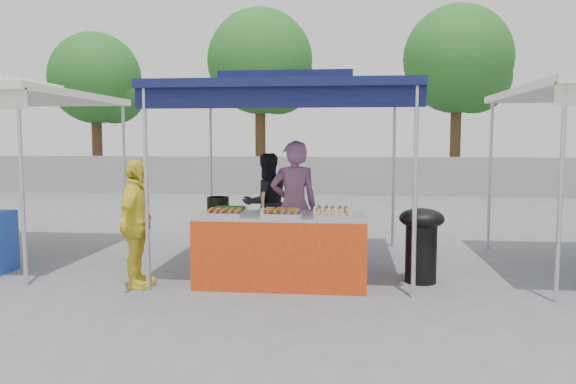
# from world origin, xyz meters

# --- Properties ---
(ground_plane) EXTENTS (80.00, 80.00, 0.00)m
(ground_plane) POSITION_xyz_m (0.00, 0.00, 0.00)
(ground_plane) COLOR slate
(back_wall) EXTENTS (40.00, 0.25, 1.20)m
(back_wall) POSITION_xyz_m (0.00, 11.00, 0.60)
(back_wall) COLOR gray
(back_wall) RESTS_ON ground_plane
(main_canopy) EXTENTS (3.20, 3.20, 2.57)m
(main_canopy) POSITION_xyz_m (0.00, 0.97, 2.37)
(main_canopy) COLOR silver
(main_canopy) RESTS_ON ground_plane
(tree_0) EXTENTS (3.30, 3.20, 5.51)m
(tree_0) POSITION_xyz_m (-8.06, 12.68, 3.76)
(tree_0) COLOR #45301A
(tree_0) RESTS_ON ground_plane
(tree_1) EXTENTS (3.67, 3.64, 6.26)m
(tree_1) POSITION_xyz_m (-2.19, 12.95, 4.28)
(tree_1) COLOR #45301A
(tree_1) RESTS_ON ground_plane
(tree_2) EXTENTS (3.69, 3.66, 6.29)m
(tree_2) POSITION_xyz_m (4.53, 13.27, 4.30)
(tree_2) COLOR #45301A
(tree_2) RESTS_ON ground_plane
(vendor_table) EXTENTS (2.00, 0.80, 0.85)m
(vendor_table) POSITION_xyz_m (0.00, -0.10, 0.43)
(vendor_table) COLOR red
(vendor_table) RESTS_ON ground_plane
(food_tray_fl) EXTENTS (0.42, 0.30, 0.07)m
(food_tray_fl) POSITION_xyz_m (-0.64, -0.34, 0.88)
(food_tray_fl) COLOR silver
(food_tray_fl) RESTS_ON vendor_table
(food_tray_fm) EXTENTS (0.42, 0.30, 0.07)m
(food_tray_fm) POSITION_xyz_m (0.05, -0.34, 0.88)
(food_tray_fm) COLOR silver
(food_tray_fm) RESTS_ON vendor_table
(food_tray_fr) EXTENTS (0.42, 0.30, 0.07)m
(food_tray_fr) POSITION_xyz_m (0.62, -0.34, 0.88)
(food_tray_fr) COLOR silver
(food_tray_fr) RESTS_ON vendor_table
(food_tray_bl) EXTENTS (0.42, 0.30, 0.07)m
(food_tray_bl) POSITION_xyz_m (-0.64, -0.03, 0.88)
(food_tray_bl) COLOR silver
(food_tray_bl) RESTS_ON vendor_table
(food_tray_bm) EXTENTS (0.42, 0.30, 0.07)m
(food_tray_bm) POSITION_xyz_m (-0.02, -0.02, 0.88)
(food_tray_bm) COLOR silver
(food_tray_bm) RESTS_ON vendor_table
(food_tray_br) EXTENTS (0.42, 0.30, 0.07)m
(food_tray_br) POSITION_xyz_m (0.59, -0.02, 0.88)
(food_tray_br) COLOR silver
(food_tray_br) RESTS_ON vendor_table
(cooking_pot) EXTENTS (0.28, 0.28, 0.16)m
(cooking_pot) POSITION_xyz_m (-0.85, 0.26, 0.93)
(cooking_pot) COLOR black
(cooking_pot) RESTS_ON vendor_table
(skewer_cup) EXTENTS (0.08, 0.08, 0.09)m
(skewer_cup) POSITION_xyz_m (-0.19, -0.31, 0.90)
(skewer_cup) COLOR silver
(skewer_cup) RESTS_ON vendor_table
(wok_burner) EXTENTS (0.54, 0.54, 0.91)m
(wok_burner) POSITION_xyz_m (1.67, 0.20, 0.54)
(wok_burner) COLOR black
(wok_burner) RESTS_ON ground_plane
(crate_left) EXTENTS (0.44, 0.31, 0.27)m
(crate_left) POSITION_xyz_m (-0.26, 0.67, 0.13)
(crate_left) COLOR #1530AE
(crate_left) RESTS_ON ground_plane
(crate_right) EXTENTS (0.56, 0.39, 0.33)m
(crate_right) POSITION_xyz_m (0.40, 0.64, 0.17)
(crate_right) COLOR #1530AE
(crate_right) RESTS_ON ground_plane
(crate_stacked) EXTENTS (0.52, 0.36, 0.31)m
(crate_stacked) POSITION_xyz_m (0.40, 0.64, 0.49)
(crate_stacked) COLOR #1530AE
(crate_stacked) RESTS_ON crate_right
(vendor_woman) EXTENTS (0.71, 0.56, 1.72)m
(vendor_woman) POSITION_xyz_m (0.07, 0.72, 0.86)
(vendor_woman) COLOR #935E84
(vendor_woman) RESTS_ON ground_plane
(helper_man) EXTENTS (0.93, 0.87, 1.53)m
(helper_man) POSITION_xyz_m (-0.46, 1.73, 0.76)
(helper_man) COLOR black
(helper_man) RESTS_ON ground_plane
(customer_person) EXTENTS (0.40, 0.90, 1.51)m
(customer_person) POSITION_xyz_m (-1.66, -0.40, 0.75)
(customer_person) COLOR yellow
(customer_person) RESTS_ON ground_plane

